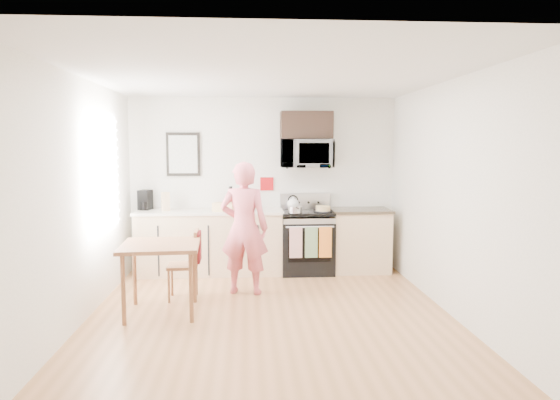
{
  "coord_description": "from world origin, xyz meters",
  "views": [
    {
      "loc": [
        -0.25,
        -5.28,
        1.86
      ],
      "look_at": [
        0.17,
        1.0,
        1.19
      ],
      "focal_mm": 32.0,
      "sensor_mm": 36.0,
      "label": 1
    }
  ],
  "objects": [
    {
      "name": "cabinet_right",
      "position": [
        1.43,
        2.0,
        0.45
      ],
      "size": [
        0.84,
        0.6,
        0.9
      ],
      "primitive_type": "cube",
      "color": "#D4AE88",
      "rests_on": "floor"
    },
    {
      "name": "countertop_right",
      "position": [
        1.43,
        2.0,
        0.92
      ],
      "size": [
        0.88,
        0.64,
        0.04
      ],
      "primitive_type": "cube",
      "color": "black",
      "rests_on": "cabinet_right"
    },
    {
      "name": "left_wall",
      "position": [
        -2.0,
        0.0,
        1.3
      ],
      "size": [
        0.04,
        4.6,
        2.6
      ],
      "primitive_type": "cube",
      "color": "silver",
      "rests_on": "floor"
    },
    {
      "name": "fruit_bowl",
      "position": [
        -0.6,
        2.13,
        0.98
      ],
      "size": [
        0.29,
        0.29,
        0.11
      ],
      "color": "white",
      "rests_on": "countertop_left"
    },
    {
      "name": "window",
      "position": [
        -1.96,
        0.8,
        1.55
      ],
      "size": [
        0.06,
        1.4,
        1.5
      ],
      "color": "white",
      "rests_on": "left_wall"
    },
    {
      "name": "upper_cabinet",
      "position": [
        0.63,
        2.12,
        2.18
      ],
      "size": [
        0.76,
        0.35,
        0.4
      ],
      "primitive_type": "cube",
      "color": "black",
      "rests_on": "back_wall"
    },
    {
      "name": "front_wall",
      "position": [
        0.0,
        -2.3,
        1.3
      ],
      "size": [
        4.0,
        0.04,
        2.6
      ],
      "primitive_type": "cube",
      "color": "silver",
      "rests_on": "floor"
    },
    {
      "name": "milk_carton",
      "position": [
        -1.43,
        1.98,
        1.08
      ],
      "size": [
        0.14,
        0.14,
        0.27
      ],
      "primitive_type": "cube",
      "rotation": [
        0.0,
        0.0,
        0.42
      ],
      "color": "#D2B47E",
      "rests_on": "countertop_left"
    },
    {
      "name": "person",
      "position": [
        -0.29,
        0.96,
        0.84
      ],
      "size": [
        0.68,
        0.51,
        1.68
      ],
      "primitive_type": "imported",
      "rotation": [
        0.0,
        0.0,
        2.95
      ],
      "color": "#C53644",
      "rests_on": "floor"
    },
    {
      "name": "bread_bag",
      "position": [
        -0.57,
        1.84,
        1.0
      ],
      "size": [
        0.37,
        0.3,
        0.12
      ],
      "primitive_type": "cube",
      "rotation": [
        0.0,
        0.0,
        -0.52
      ],
      "color": "tan",
      "rests_on": "countertop_left"
    },
    {
      "name": "dining_table",
      "position": [
        -1.22,
        0.25,
        0.7
      ],
      "size": [
        0.85,
        0.85,
        0.79
      ],
      "rotation": [
        0.0,
        0.0,
        0.05
      ],
      "color": "brown",
      "rests_on": "floor"
    },
    {
      "name": "cabinet_left",
      "position": [
        -0.8,
        2.0,
        0.45
      ],
      "size": [
        2.1,
        0.6,
        0.9
      ],
      "primitive_type": "cube",
      "color": "#D4AE88",
      "rests_on": "floor"
    },
    {
      "name": "countertop_left",
      "position": [
        -0.8,
        2.0,
        0.92
      ],
      "size": [
        2.14,
        0.64,
        0.04
      ],
      "primitive_type": "cube",
      "color": "beige",
      "rests_on": "cabinet_left"
    },
    {
      "name": "back_wall",
      "position": [
        0.0,
        2.3,
        1.3
      ],
      "size": [
        4.0,
        0.04,
        2.6
      ],
      "primitive_type": "cube",
      "color": "silver",
      "rests_on": "floor"
    },
    {
      "name": "wall_trivet",
      "position": [
        0.05,
        2.28,
        1.3
      ],
      "size": [
        0.2,
        0.02,
        0.2
      ],
      "primitive_type": "cube",
      "color": "#A20D13",
      "rests_on": "back_wall"
    },
    {
      "name": "floor",
      "position": [
        0.0,
        0.0,
        0.0
      ],
      "size": [
        4.6,
        4.6,
        0.0
      ],
      "primitive_type": "plane",
      "color": "#9F6B3D",
      "rests_on": "ground"
    },
    {
      "name": "wall_art",
      "position": [
        -1.2,
        2.28,
        1.75
      ],
      "size": [
        0.5,
        0.04,
        0.65
      ],
      "color": "black",
      "rests_on": "back_wall"
    },
    {
      "name": "coffee_maker",
      "position": [
        -1.75,
        2.13,
        1.08
      ],
      "size": [
        0.21,
        0.26,
        0.29
      ],
      "rotation": [
        0.0,
        0.0,
        -0.24
      ],
      "color": "black",
      "rests_on": "countertop_left"
    },
    {
      "name": "cake",
      "position": [
        0.84,
        1.82,
        0.97
      ],
      "size": [
        0.26,
        0.26,
        0.09
      ],
      "color": "black",
      "rests_on": "range"
    },
    {
      "name": "kettle",
      "position": [
        0.43,
        2.06,
        1.02
      ],
      "size": [
        0.18,
        0.18,
        0.22
      ],
      "color": "white",
      "rests_on": "range"
    },
    {
      "name": "pot",
      "position": [
        0.43,
        1.75,
        0.97
      ],
      "size": [
        0.19,
        0.33,
        0.1
      ],
      "rotation": [
        0.0,
        0.0,
        0.09
      ],
      "color": "#ADADB2",
      "rests_on": "range"
    },
    {
      "name": "ceiling",
      "position": [
        0.0,
        0.0,
        2.6
      ],
      "size": [
        4.0,
        4.6,
        0.04
      ],
      "primitive_type": "cube",
      "color": "silver",
      "rests_on": "back_wall"
    },
    {
      "name": "utensil_crock",
      "position": [
        -0.35,
        2.1,
        1.07
      ],
      "size": [
        0.1,
        0.1,
        0.31
      ],
      "color": "#A20D13",
      "rests_on": "countertop_left"
    },
    {
      "name": "chair",
      "position": [
        -0.92,
        0.76,
        0.55
      ],
      "size": [
        0.41,
        0.37,
        0.85
      ],
      "rotation": [
        0.0,
        0.0,
        0.02
      ],
      "color": "brown",
      "rests_on": "floor"
    },
    {
      "name": "microwave",
      "position": [
        0.63,
        2.08,
        1.76
      ],
      "size": [
        0.76,
        0.51,
        0.42
      ],
      "primitive_type": "imported",
      "color": "#ADADB2",
      "rests_on": "back_wall"
    },
    {
      "name": "right_wall",
      "position": [
        2.0,
        0.0,
        1.3
      ],
      "size": [
        0.04,
        4.6,
        2.6
      ],
      "primitive_type": "cube",
      "color": "silver",
      "rests_on": "floor"
    },
    {
      "name": "knife_block",
      "position": [
        -0.49,
        2.12,
        1.06
      ],
      "size": [
        0.14,
        0.17,
        0.23
      ],
      "primitive_type": "cube",
      "rotation": [
        0.0,
        0.0,
        0.21
      ],
      "color": "brown",
      "rests_on": "countertop_left"
    },
    {
      "name": "range",
      "position": [
        0.63,
        1.98,
        0.44
      ],
      "size": [
        0.76,
        0.7,
        1.16
      ],
      "color": "black",
      "rests_on": "floor"
    }
  ]
}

